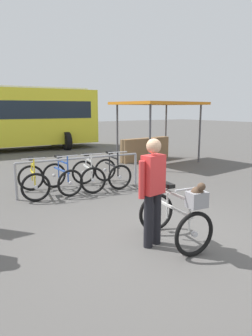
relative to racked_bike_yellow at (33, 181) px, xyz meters
The scene contains 9 objects.
ground_plane 3.78m from the racked_bike_yellow, 77.27° to the right, with size 80.00×80.00×0.00m, color #514F4C.
bike_rack_rail 1.21m from the racked_bike_yellow, 14.42° to the right, with size 3.19×0.37×0.88m.
racked_bike_yellow is the anchor object (origin of this frame).
racked_bike_blue 0.70m from the racked_bike_yellow, ahead, with size 0.67×1.10×0.97m.
racked_bike_white 1.40m from the racked_bike_yellow, ahead, with size 0.90×1.23×0.98m.
racked_bike_black 2.10m from the racked_bike_yellow, ahead, with size 0.82×1.21×0.98m.
featured_bicycle 4.05m from the racked_bike_yellow, 76.35° to the right, with size 0.81×1.24×1.09m.
person_with_featured_bike 3.80m from the racked_bike_yellow, 80.29° to the right, with size 0.53×0.25×1.64m.
market_stall 5.89m from the racked_bike_yellow, 21.45° to the left, with size 3.26×2.52×2.30m.
Camera 1 is at (-2.99, -3.42, 2.06)m, focal length 32.59 mm.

